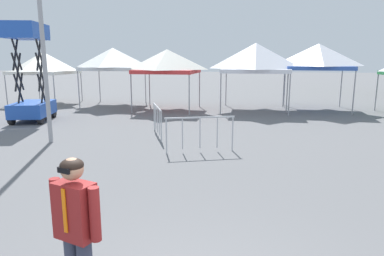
{
  "coord_description": "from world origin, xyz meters",
  "views": [
    {
      "loc": [
        0.55,
        -2.76,
        2.75
      ],
      "look_at": [
        -0.57,
        4.28,
        1.3
      ],
      "focal_mm": 32.13,
      "sensor_mm": 36.0,
      "label": 1
    }
  ],
  "objects_px": {
    "canopy_tent_behind_right": "(44,63)",
    "canopy_tent_left_of_center": "(167,61)",
    "canopy_tent_center": "(113,59)",
    "scissor_lift": "(31,93)",
    "canopy_tent_behind_left": "(318,57)",
    "person_foreground": "(76,227)",
    "crowd_barrier_mid_lot": "(200,127)",
    "crowd_barrier_near_person": "(157,115)",
    "canopy_tent_far_right": "(256,58)"
  },
  "relations": [
    {
      "from": "canopy_tent_behind_right",
      "to": "canopy_tent_left_of_center",
      "type": "relative_size",
      "value": 1.03
    },
    {
      "from": "canopy_tent_center",
      "to": "scissor_lift",
      "type": "distance_m",
      "value": 6.07
    },
    {
      "from": "canopy_tent_left_of_center",
      "to": "canopy_tent_behind_left",
      "type": "bearing_deg",
      "value": 8.4
    },
    {
      "from": "canopy_tent_center",
      "to": "person_foreground",
      "type": "relative_size",
      "value": 1.89
    },
    {
      "from": "canopy_tent_center",
      "to": "crowd_barrier_mid_lot",
      "type": "bearing_deg",
      "value": -56.24
    },
    {
      "from": "scissor_lift",
      "to": "crowd_barrier_near_person",
      "type": "bearing_deg",
      "value": -18.07
    },
    {
      "from": "canopy_tent_behind_left",
      "to": "crowd_barrier_mid_lot",
      "type": "distance_m",
      "value": 10.95
    },
    {
      "from": "canopy_tent_center",
      "to": "crowd_barrier_mid_lot",
      "type": "distance_m",
      "value": 11.85
    },
    {
      "from": "scissor_lift",
      "to": "canopy_tent_behind_right",
      "type": "bearing_deg",
      "value": 116.62
    },
    {
      "from": "canopy_tent_behind_right",
      "to": "crowd_barrier_mid_lot",
      "type": "xyz_separation_m",
      "value": [
        10.94,
        -9.73,
        -1.72
      ]
    },
    {
      "from": "canopy_tent_behind_right",
      "to": "canopy_tent_behind_left",
      "type": "relative_size",
      "value": 0.95
    },
    {
      "from": "canopy_tent_center",
      "to": "canopy_tent_far_right",
      "type": "distance_m",
      "value": 8.27
    },
    {
      "from": "canopy_tent_left_of_center",
      "to": "crowd_barrier_near_person",
      "type": "relative_size",
      "value": 1.65
    },
    {
      "from": "canopy_tent_behind_right",
      "to": "canopy_tent_center",
      "type": "height_order",
      "value": "canopy_tent_center"
    },
    {
      "from": "person_foreground",
      "to": "canopy_tent_center",
      "type": "bearing_deg",
      "value": 110.37
    },
    {
      "from": "person_foreground",
      "to": "crowd_barrier_mid_lot",
      "type": "distance_m",
      "value": 6.8
    },
    {
      "from": "canopy_tent_far_right",
      "to": "scissor_lift",
      "type": "relative_size",
      "value": 0.84
    },
    {
      "from": "scissor_lift",
      "to": "crowd_barrier_mid_lot",
      "type": "distance_m",
      "value": 9.06
    },
    {
      "from": "scissor_lift",
      "to": "crowd_barrier_mid_lot",
      "type": "relative_size",
      "value": 2.11
    },
    {
      "from": "canopy_tent_left_of_center",
      "to": "crowd_barrier_near_person",
      "type": "distance_m",
      "value": 6.7
    },
    {
      "from": "canopy_tent_center",
      "to": "canopy_tent_left_of_center",
      "type": "xyz_separation_m",
      "value": [
        3.58,
        -1.37,
        -0.11
      ]
    },
    {
      "from": "scissor_lift",
      "to": "person_foreground",
      "type": "height_order",
      "value": "scissor_lift"
    },
    {
      "from": "canopy_tent_center",
      "to": "canopy_tent_behind_left",
      "type": "bearing_deg",
      "value": -1.0
    },
    {
      "from": "canopy_tent_left_of_center",
      "to": "canopy_tent_far_right",
      "type": "xyz_separation_m",
      "value": [
        4.65,
        0.55,
        0.19
      ]
    },
    {
      "from": "canopy_tent_behind_right",
      "to": "canopy_tent_far_right",
      "type": "relative_size",
      "value": 0.94
    },
    {
      "from": "canopy_tent_far_right",
      "to": "person_foreground",
      "type": "relative_size",
      "value": 1.99
    },
    {
      "from": "canopy_tent_behind_left",
      "to": "canopy_tent_center",
      "type": "bearing_deg",
      "value": 179.0
    },
    {
      "from": "scissor_lift",
      "to": "canopy_tent_far_right",
      "type": "bearing_deg",
      "value": 26.29
    },
    {
      "from": "person_foreground",
      "to": "crowd_barrier_near_person",
      "type": "xyz_separation_m",
      "value": [
        -1.45,
        8.78,
        -0.28
      ]
    },
    {
      "from": "canopy_tent_behind_left",
      "to": "canopy_tent_behind_right",
      "type": "bearing_deg",
      "value": 179.23
    },
    {
      "from": "person_foreground",
      "to": "canopy_tent_far_right",
      "type": "bearing_deg",
      "value": 82.36
    },
    {
      "from": "canopy_tent_behind_right",
      "to": "crowd_barrier_near_person",
      "type": "height_order",
      "value": "canopy_tent_behind_right"
    },
    {
      "from": "canopy_tent_far_right",
      "to": "person_foreground",
      "type": "xyz_separation_m",
      "value": [
        -2.1,
        -15.68,
        -1.75
      ]
    },
    {
      "from": "canopy_tent_left_of_center",
      "to": "scissor_lift",
      "type": "xyz_separation_m",
      "value": [
        -5.17,
        -4.3,
        -1.33
      ]
    },
    {
      "from": "canopy_tent_behind_right",
      "to": "scissor_lift",
      "type": "distance_m",
      "value": 6.47
    },
    {
      "from": "crowd_barrier_mid_lot",
      "to": "canopy_tent_center",
      "type": "bearing_deg",
      "value": 123.76
    },
    {
      "from": "crowd_barrier_near_person",
      "to": "canopy_tent_far_right",
      "type": "bearing_deg",
      "value": 62.73
    },
    {
      "from": "canopy_tent_far_right",
      "to": "canopy_tent_behind_right",
      "type": "bearing_deg",
      "value": 176.23
    },
    {
      "from": "scissor_lift",
      "to": "person_foreground",
      "type": "distance_m",
      "value": 13.3
    },
    {
      "from": "canopy_tent_behind_left",
      "to": "person_foreground",
      "type": "height_order",
      "value": "canopy_tent_behind_left"
    },
    {
      "from": "canopy_tent_behind_left",
      "to": "canopy_tent_left_of_center",
      "type": "bearing_deg",
      "value": -171.6
    },
    {
      "from": "canopy_tent_center",
      "to": "crowd_barrier_mid_lot",
      "type": "height_order",
      "value": "canopy_tent_center"
    },
    {
      "from": "canopy_tent_left_of_center",
      "to": "crowd_barrier_mid_lot",
      "type": "height_order",
      "value": "canopy_tent_left_of_center"
    },
    {
      "from": "canopy_tent_center",
      "to": "person_foreground",
      "type": "bearing_deg",
      "value": -69.63
    },
    {
      "from": "canopy_tent_center",
      "to": "canopy_tent_left_of_center",
      "type": "distance_m",
      "value": 3.83
    },
    {
      "from": "canopy_tent_left_of_center",
      "to": "person_foreground",
      "type": "distance_m",
      "value": 15.42
    },
    {
      "from": "canopy_tent_far_right",
      "to": "crowd_barrier_near_person",
      "type": "distance_m",
      "value": 8.02
    },
    {
      "from": "canopy_tent_behind_right",
      "to": "person_foreground",
      "type": "relative_size",
      "value": 1.88
    },
    {
      "from": "crowd_barrier_near_person",
      "to": "scissor_lift",
      "type": "bearing_deg",
      "value": 161.93
    },
    {
      "from": "canopy_tent_behind_left",
      "to": "crowd_barrier_near_person",
      "type": "distance_m",
      "value": 10.36
    }
  ]
}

